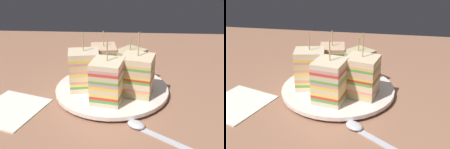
% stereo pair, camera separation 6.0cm
% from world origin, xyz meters
% --- Properties ---
extents(ground_plane, '(1.18, 0.98, 0.02)m').
position_xyz_m(ground_plane, '(0.00, 0.00, -0.01)').
color(ground_plane, '#A16E52').
extents(plate, '(0.25, 0.25, 0.01)m').
position_xyz_m(plate, '(0.00, 0.00, 0.01)').
color(plate, white).
rests_on(plate, ground_plane).
extents(sandwich_wedge_0, '(0.07, 0.07, 0.13)m').
position_xyz_m(sandwich_wedge_0, '(-0.05, 0.03, 0.06)').
color(sandwich_wedge_0, '#D8C18A').
rests_on(sandwich_wedge_0, plate).
extents(sandwich_wedge_1, '(0.08, 0.08, 0.10)m').
position_xyz_m(sandwich_wedge_1, '(-0.04, -0.05, 0.05)').
color(sandwich_wedge_1, beige).
rests_on(sandwich_wedge_1, plate).
extents(sandwich_wedge_2, '(0.07, 0.07, 0.11)m').
position_xyz_m(sandwich_wedge_2, '(0.02, -0.05, 0.05)').
color(sandwich_wedge_2, '#D5B87C').
rests_on(sandwich_wedge_2, plate).
extents(sandwich_wedge_3, '(0.07, 0.06, 0.12)m').
position_xyz_m(sandwich_wedge_3, '(0.06, 0.01, 0.06)').
color(sandwich_wedge_3, beige).
rests_on(sandwich_wedge_3, plate).
extents(sandwich_wedge_4, '(0.07, 0.07, 0.13)m').
position_xyz_m(sandwich_wedge_4, '(0.01, 0.06, 0.06)').
color(sandwich_wedge_4, beige).
rests_on(sandwich_wedge_4, plate).
extents(chip_pile, '(0.06, 0.06, 0.03)m').
position_xyz_m(chip_pile, '(0.01, 0.00, 0.03)').
color(chip_pile, '#E2D07F').
rests_on(chip_pile, plate).
extents(spoon, '(0.13, 0.10, 0.01)m').
position_xyz_m(spoon, '(-0.07, 0.14, 0.00)').
color(spoon, silver).
rests_on(spoon, ground_plane).
extents(napkin, '(0.15, 0.16, 0.01)m').
position_xyz_m(napkin, '(0.20, 0.08, 0.00)').
color(napkin, white).
rests_on(napkin, ground_plane).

